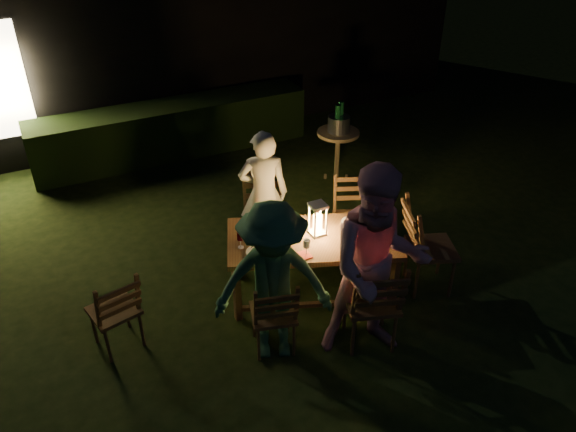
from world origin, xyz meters
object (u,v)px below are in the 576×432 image
person_opp_right (377,265)px  person_opp_left (273,284)px  chair_spare (117,323)px  side_table (338,138)px  lantern (318,221)px  chair_near_right (370,316)px  person_house_side (264,194)px  bottle_bucket_a (337,122)px  ice_bucket (339,124)px  chair_far_right (351,228)px  dining_table (313,243)px  chair_far_left (265,230)px  chair_near_left (274,326)px  bottle_table (288,226)px  chair_end (428,261)px  bottle_bucket_b (341,119)px

person_opp_right → person_opp_left: person_opp_right is taller
chair_spare → side_table: 3.96m
person_opp_left → lantern: person_opp_left is taller
chair_near_right → person_house_side: bearing=117.5°
bottle_bucket_a → person_house_side: bearing=-146.8°
bottle_bucket_a → ice_bucket: bearing=38.7°
person_opp_left → ice_bucket: person_opp_left is taller
chair_near_right → chair_far_right: size_ratio=1.16×
dining_table → ice_bucket: ice_bucket is taller
chair_near_right → chair_far_right: bearing=84.3°
person_opp_left → ice_bucket: bearing=71.1°
chair_far_left → chair_spare: (-1.85, -0.76, -0.03)m
person_opp_left → side_table: 3.40m
ice_bucket → chair_near_left: bearing=-130.8°
person_house_side → person_opp_left: (-0.61, -1.52, 0.04)m
chair_near_left → chair_far_left: chair_far_left is taller
bottle_bucket_a → bottle_table: bearing=-132.0°
chair_near_right → chair_spare: (-2.12, 1.01, -0.04)m
person_opp_right → person_opp_left: size_ratio=1.18×
person_opp_left → bottle_bucket_a: bearing=71.3°
chair_spare → chair_near_left: bearing=-40.2°
chair_far_left → chair_end: chair_end is taller
dining_table → bottle_table: bottle_table is taller
chair_near_left → ice_bucket: ice_bucket is taller
chair_spare → lantern: lantern is taller
side_table → bottle_bucket_b: bearing=38.7°
dining_table → lantern: size_ratio=5.42×
chair_far_left → person_opp_right: 1.94m
chair_far_right → dining_table: bearing=56.1°
chair_far_left → person_opp_right: person_opp_right is taller
person_house_side → person_opp_right: person_opp_right is taller
chair_far_right → side_table: size_ratio=1.16×
person_opp_right → person_house_side: bearing=118.8°
person_house_side → chair_near_right: bearing=119.5°
chair_far_left → chair_near_left: bearing=87.9°
chair_far_left → ice_bucket: (1.62, 1.10, 0.58)m
person_opp_left → bottle_bucket_b: person_opp_left is taller
person_opp_right → person_opp_left: (-0.84, 0.33, -0.14)m
chair_end → bottle_table: chair_end is taller
bottle_table → chair_end: bearing=-21.7°
chair_far_right → chair_near_right: bearing=88.0°
chair_far_right → person_opp_left: (-1.52, -1.11, 0.53)m
chair_near_left → person_house_side: 1.66m
side_table → bottle_bucket_b: size_ratio=2.43×
bottle_table → bottle_bucket_a: bearing=48.0°
person_opp_left → side_table: (2.21, 2.58, -0.11)m
dining_table → bottle_bucket_a: bottle_bucket_a is taller
chair_near_right → person_opp_right: bearing=-92.9°
bottle_table → bottle_bucket_b: size_ratio=0.88×
person_opp_right → lantern: person_opp_right is taller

